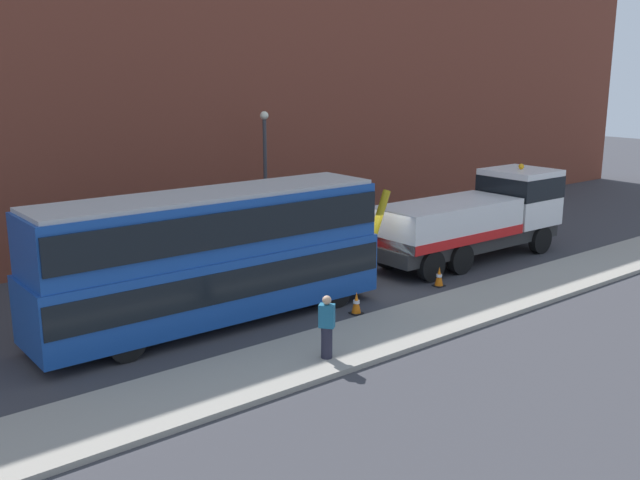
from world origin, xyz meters
The scene contains 9 objects.
ground_plane centered at (0.00, 0.00, 0.00)m, with size 120.00×120.00×0.00m, color #38383D.
near_kerb centered at (0.00, -4.20, 0.07)m, with size 60.00×2.80×0.15m, color gray.
building_facade centered at (0.00, 8.80, 8.07)m, with size 60.00×1.50×16.00m.
recovery_tow_truck centered at (5.85, -0.27, 1.76)m, with size 10.16×2.75×3.67m.
double_decker_bus centered at (-6.37, -0.26, 2.23)m, with size 11.07×2.68×4.06m.
pedestrian_onlooker centered at (-5.63, -4.71, 0.99)m, with size 0.45×0.48×1.71m.
traffic_cone_near_bus centered at (-2.43, -2.29, 0.34)m, with size 0.36×0.36×0.72m.
traffic_cone_midway centered at (1.82, -1.94, 0.34)m, with size 0.36×0.36×0.72m.
street_lamp centered at (0.31, 6.61, 3.47)m, with size 0.36×0.36×5.83m.
Camera 1 is at (-16.90, -18.37, 7.59)m, focal length 40.41 mm.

